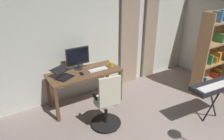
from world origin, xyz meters
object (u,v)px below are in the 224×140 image
object	(u,v)px
computer_keyboard	(98,70)
bookshelf	(212,52)
desk	(85,76)
laptop	(63,75)
computer_monitor	(78,57)
mug_tea	(111,64)
piano_keyboard	(217,86)
office_chair	(107,104)
cell_phone_face_up	(82,74)

from	to	relation	value
computer_keyboard	bookshelf	size ratio (longest dim) A/B	0.21
desk	laptop	distance (m)	0.49
computer_monitor	bookshelf	bearing A→B (deg)	157.55
computer_monitor	mug_tea	world-z (taller)	computer_monitor
piano_keyboard	office_chair	bearing A→B (deg)	-20.25
mug_tea	bookshelf	world-z (taller)	bookshelf
desk	computer_monitor	bearing A→B (deg)	-78.30
office_chair	computer_monitor	distance (m)	1.24
laptop	cell_phone_face_up	size ratio (longest dim) A/B	3.15
computer_monitor	bookshelf	distance (m)	3.06
cell_phone_face_up	bookshelf	world-z (taller)	bookshelf
laptop	mug_tea	distance (m)	1.08
cell_phone_face_up	piano_keyboard	bearing A→B (deg)	142.97
cell_phone_face_up	mug_tea	distance (m)	0.71
mug_tea	piano_keyboard	bearing A→B (deg)	124.84
mug_tea	piano_keyboard	world-z (taller)	mug_tea
mug_tea	computer_keyboard	bearing A→B (deg)	3.58
office_chair	cell_phone_face_up	xyz separation A→B (m)	(0.09, -0.84, 0.27)
desk	computer_monitor	xyz separation A→B (m)	(0.04, -0.20, 0.37)
computer_keyboard	laptop	xyz separation A→B (m)	(0.74, -0.05, 0.04)
piano_keyboard	bookshelf	bearing A→B (deg)	-135.29
desk	computer_keyboard	bearing A→B (deg)	166.27
office_chair	piano_keyboard	world-z (taller)	office_chair
computer_keyboard	piano_keyboard	world-z (taller)	piano_keyboard
computer_keyboard	mug_tea	xyz separation A→B (m)	(-0.34, -0.02, 0.04)
laptop	piano_keyboard	world-z (taller)	laptop
bookshelf	computer_monitor	bearing A→B (deg)	-22.45
computer_keyboard	mug_tea	size ratio (longest dim) A/B	2.93
desk	laptop	bearing A→B (deg)	1.78
desk	laptop	world-z (taller)	laptop
desk	computer_monitor	size ratio (longest dim) A/B	2.99
office_chair	laptop	world-z (taller)	office_chair
mug_tea	piano_keyboard	xyz separation A→B (m)	(-1.20, 1.72, -0.09)
office_chair	mug_tea	bearing A→B (deg)	63.82
computer_keyboard	piano_keyboard	xyz separation A→B (m)	(-1.54, 1.70, -0.05)
bookshelf	laptop	bearing A→B (deg)	-16.32
desk	piano_keyboard	xyz separation A→B (m)	(-1.81, 1.77, 0.07)
computer_monitor	computer_keyboard	bearing A→B (deg)	139.56
office_chair	cell_phone_face_up	size ratio (longest dim) A/B	7.48
desk	computer_keyboard	world-z (taller)	computer_keyboard
laptop	piano_keyboard	distance (m)	2.88
cell_phone_face_up	office_chair	bearing A→B (deg)	100.91
office_chair	mug_tea	size ratio (longest dim) A/B	7.80
computer_keyboard	laptop	world-z (taller)	laptop
computer_monitor	office_chair	bearing A→B (deg)	92.09
computer_keyboard	piano_keyboard	bearing A→B (deg)	132.13
office_chair	laptop	distance (m)	1.06
laptop	office_chair	bearing A→B (deg)	90.27
bookshelf	office_chair	bearing A→B (deg)	-1.06
office_chair	cell_phone_face_up	distance (m)	0.89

